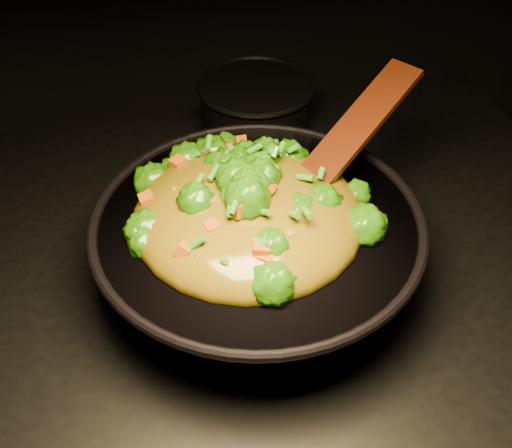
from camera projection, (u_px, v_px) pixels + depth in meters
name	position (u px, v px, depth m)	size (l,w,h in m)	color
stovetop	(259.00, 403.00, 1.35)	(1.20, 0.90, 0.90)	black
wok	(258.00, 253.00, 0.95)	(0.46, 0.46, 0.13)	black
stir_fry	(248.00, 188.00, 0.87)	(0.33, 0.33, 0.11)	#225C06
spatula	(335.00, 152.00, 0.92)	(0.37, 0.06, 0.01)	#350F05
back_pot	(256.00, 110.00, 1.24)	(0.21, 0.21, 0.12)	black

